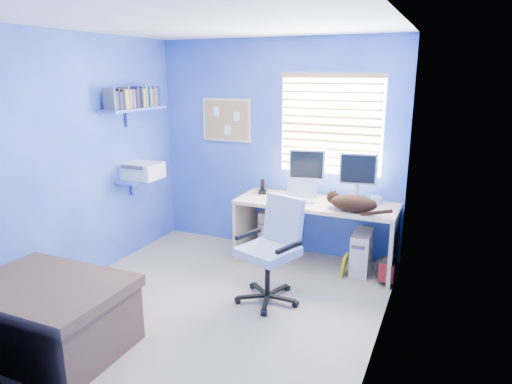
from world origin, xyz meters
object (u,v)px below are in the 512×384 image
at_px(cat, 354,203).
at_px(office_chair, 271,263).
at_px(desk, 315,234).
at_px(tower_pc, 361,252).
at_px(laptop, 301,191).

relative_size(cat, office_chair, 0.48).
relative_size(desk, office_chair, 1.77).
relative_size(desk, tower_pc, 3.88).
distance_m(tower_pc, office_chair, 1.20).
bearing_deg(laptop, cat, -27.83).
xyz_separation_m(cat, tower_pc, (0.07, 0.22, -0.60)).
height_order(laptop, office_chair, office_chair).
bearing_deg(cat, desk, 177.58).
height_order(desk, office_chair, office_chair).
bearing_deg(desk, office_chair, -99.10).
bearing_deg(desk, laptop, -173.13).
relative_size(laptop, office_chair, 0.33).
bearing_deg(tower_pc, office_chair, -126.94).
height_order(desk, cat, cat).
relative_size(tower_pc, office_chair, 0.46).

